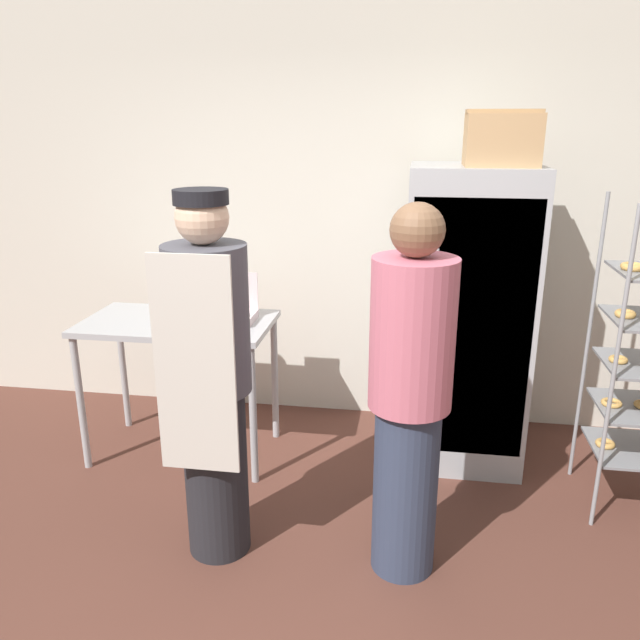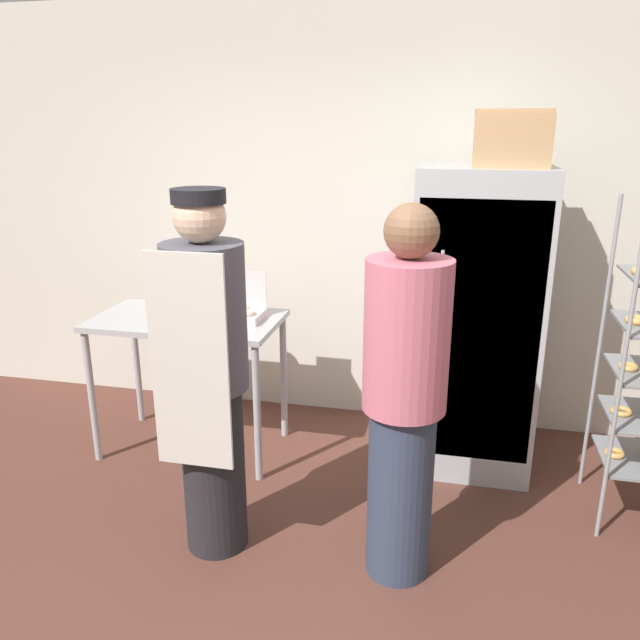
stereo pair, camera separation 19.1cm
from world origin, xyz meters
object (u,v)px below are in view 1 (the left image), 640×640
Objects in this scene: donut_box at (233,313)px; person_customer at (409,396)px; cardboard_storage_box at (502,139)px; person_baker at (211,377)px; refrigerator at (466,319)px; blender_pitcher at (180,295)px.

donut_box is 0.16× the size of person_customer.
cardboard_storage_box is 0.22× the size of person_baker.
refrigerator is at bearing 74.42° from person_customer.
cardboard_storage_box is (1.86, 0.05, 0.94)m from blender_pitcher.
donut_box is 0.95m from person_baker.
refrigerator is at bearing 4.49° from blender_pitcher.
donut_box is at bearing -10.26° from blender_pitcher.
blender_pitcher is 0.76× the size of cardboard_storage_box.
blender_pitcher is at bearing 117.55° from person_baker.
donut_box is 1.43m from person_customer.
blender_pitcher is at bearing -178.46° from cardboard_storage_box.
person_baker is at bearing -79.75° from donut_box.
cardboard_storage_box is 1.99m from person_baker.
blender_pitcher is (-0.35, 0.06, 0.09)m from donut_box.
person_baker is at bearing -179.44° from person_customer.
person_baker is at bearing -141.83° from cardboard_storage_box.
blender_pitcher is at bearing -175.51° from refrigerator.
refrigerator is 1.17m from person_customer.
refrigerator is 1.06m from cardboard_storage_box.
cardboard_storage_box is at bearing 38.17° from person_baker.
donut_box is 0.94× the size of blender_pitcher.
person_baker is 1.02× the size of person_customer.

